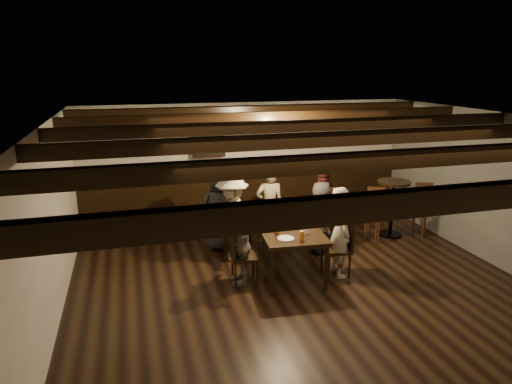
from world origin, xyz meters
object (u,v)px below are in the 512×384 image
object	(u,v)px
high_top_table	(393,200)
person_left_far	(241,244)
person_bench_right	(321,204)
bar_stool_left	(373,221)
chair_left_near	(235,243)
person_left_near	(232,217)
chair_left_far	(243,266)
person_bench_left	(220,210)
chair_right_near	(318,237)
person_bench_centre	(270,205)
chair_right_far	(337,258)
person_right_near	(321,217)
bar_stool_right	(420,215)
dining_table	(284,226)
person_right_far	(340,232)

from	to	relation	value
high_top_table	person_left_far	bearing A→B (deg)	-160.42
person_bench_right	bar_stool_left	world-z (taller)	person_bench_right
chair_left_near	person_left_near	distance (m)	0.46
person_bench_right	bar_stool_left	size ratio (longest dim) A/B	1.32
chair_left_far	high_top_table	bearing A→B (deg)	114.75
person_bench_left	person_left_far	distance (m)	1.36
person_bench_right	high_top_table	world-z (taller)	person_bench_right
chair_right_near	person_left_near	size ratio (longest dim) A/B	0.60
chair_left_near	person_bench_right	distance (m)	1.74
person_bench_centre	bar_stool_left	xyz separation A→B (m)	(1.78, -0.51, -0.29)
chair_left_near	person_left_near	xyz separation A→B (m)	(-0.03, 0.00, 0.45)
person_left_near	bar_stool_left	xyz separation A→B (m)	(2.58, 0.02, -0.32)
chair_right_near	person_left_near	xyz separation A→B (m)	(-1.46, 0.13, 0.45)
chair_right_far	person_right_near	bearing A→B (deg)	-2.00
bar_stool_right	chair_left_far	bearing A→B (deg)	-138.80
chair_left_near	person_bench_left	size ratio (longest dim) A/B	0.60
chair_right_near	bar_stool_right	bearing A→B (deg)	-79.69
chair_left_near	chair_left_far	world-z (taller)	chair_left_near
chair_right_near	chair_left_far	bearing A→B (deg)	122.08
chair_right_far	person_left_far	size ratio (longest dim) A/B	0.73
person_bench_right	person_bench_centre	bearing A→B (deg)	-9.46
person_bench_centre	person_left_near	size ratio (longest dim) A/B	0.96
bar_stool_right	bar_stool_left	bearing A→B (deg)	-150.92
chair_left_far	person_left_near	distance (m)	1.01
chair_left_near	person_bench_centre	distance (m)	1.03
high_top_table	bar_stool_right	world-z (taller)	bar_stool_right
person_left_near	person_left_far	world-z (taller)	person_left_near
dining_table	person_bench_right	size ratio (longest dim) A/B	1.44
chair_left_near	person_bench_left	distance (m)	0.66
chair_right_near	bar_stool_left	xyz separation A→B (m)	(1.12, 0.15, 0.13)
person_right_near	chair_left_near	bearing A→B (deg)	90.00
bar_stool_left	person_bench_right	bearing A→B (deg)	-174.80
chair_right_near	person_right_near	world-z (taller)	person_right_near
person_bench_right	person_right_far	size ratio (longest dim) A/B	1.02
person_bench_centre	person_left_far	distance (m)	1.68
chair_right_near	person_left_near	distance (m)	1.54
bar_stool_left	bar_stool_right	world-z (taller)	same
dining_table	bar_stool_right	distance (m)	2.94
chair_left_near	person_right_near	bearing A→B (deg)	90.00
chair_left_near	person_left_far	bearing A→B (deg)	-2.04
person_left_far	bar_stool_left	bearing A→B (deg)	114.01
chair_left_near	high_top_table	distance (m)	3.09
person_left_near	person_right_near	size ratio (longest dim) A/B	1.16
chair_left_near	chair_right_far	size ratio (longest dim) A/B	0.97
high_top_table	person_bench_right	bearing A→B (deg)	176.78
person_right_near	person_right_far	world-z (taller)	person_right_far
chair_left_near	person_bench_centre	size ratio (longest dim) A/B	0.62
chair_left_near	person_left_far	size ratio (longest dim) A/B	0.71
person_bench_left	chair_right_far	bearing A→B (deg)	140.17
person_bench_centre	bar_stool_left	bearing A→B (deg)	168.94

